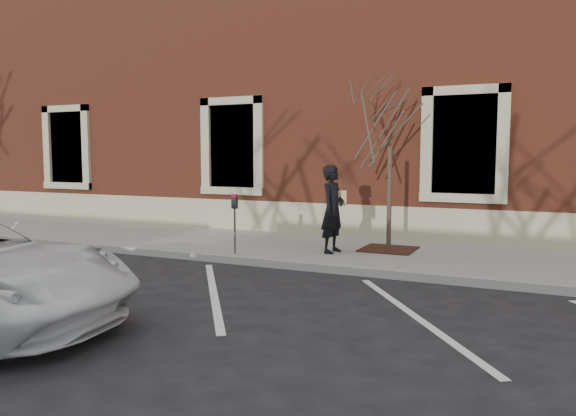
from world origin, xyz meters
The scene contains 9 objects.
ground centered at (0.00, 0.00, 0.00)m, with size 120.00×120.00×0.00m, color #28282B.
sidewalk_near centered at (0.00, 1.75, 0.07)m, with size 40.00×3.50×0.15m, color gray.
curb_near centered at (0.00, -0.05, 0.07)m, with size 40.00×0.12×0.15m, color #9E9E99.
parking_stripes centered at (0.00, -2.20, 0.00)m, with size 28.00×4.40×0.01m, color silver, non-canonical shape.
building_civic centered at (0.00, 7.74, 4.00)m, with size 40.00×8.62×8.00m.
man centered at (0.74, 1.20, 1.06)m, with size 0.66×0.43×1.81m, color black.
parking_meter centered at (-1.03, 0.23, 1.00)m, with size 0.11×0.09×1.23m.
tree_grate centered at (1.71, 2.02, 0.16)m, with size 1.11×1.11×0.03m, color #3D1B13.
sapling centered at (1.71, 2.02, 2.94)m, with size 2.39×2.39×3.99m.
Camera 1 is at (4.76, -9.60, 2.18)m, focal length 35.00 mm.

